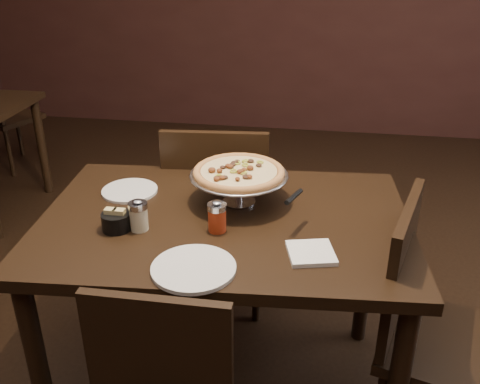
# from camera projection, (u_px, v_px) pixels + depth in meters

# --- Properties ---
(room) EXTENTS (6.04, 7.04, 2.84)m
(room) POSITION_uv_depth(u_px,v_px,m) (233.00, 66.00, 1.60)
(room) COLOR black
(room) RESTS_ON ground
(dining_table) EXTENTS (1.39, 0.98, 0.83)m
(dining_table) POSITION_uv_depth(u_px,v_px,m) (225.00, 244.00, 1.98)
(dining_table) COLOR black
(dining_table) RESTS_ON ground
(pizza_stand) EXTENTS (0.37, 0.37, 0.15)m
(pizza_stand) POSITION_uv_depth(u_px,v_px,m) (239.00, 173.00, 1.99)
(pizza_stand) COLOR #AEAFB5
(pizza_stand) RESTS_ON dining_table
(parmesan_shaker) EXTENTS (0.07, 0.07, 0.12)m
(parmesan_shaker) POSITION_uv_depth(u_px,v_px,m) (139.00, 215.00, 1.83)
(parmesan_shaker) COLOR beige
(parmesan_shaker) RESTS_ON dining_table
(pepper_flake_shaker) EXTENTS (0.07, 0.07, 0.12)m
(pepper_flake_shaker) POSITION_uv_depth(u_px,v_px,m) (217.00, 217.00, 1.82)
(pepper_flake_shaker) COLOR maroon
(pepper_flake_shaker) RESTS_ON dining_table
(packet_caddy) EXTENTS (0.10, 0.10, 0.08)m
(packet_caddy) POSITION_uv_depth(u_px,v_px,m) (116.00, 221.00, 1.84)
(packet_caddy) COLOR black
(packet_caddy) RESTS_ON dining_table
(napkin_stack) EXTENTS (0.17, 0.17, 0.02)m
(napkin_stack) POSITION_uv_depth(u_px,v_px,m) (311.00, 253.00, 1.70)
(napkin_stack) COLOR white
(napkin_stack) RESTS_ON dining_table
(plate_left) EXTENTS (0.22, 0.22, 0.01)m
(plate_left) POSITION_uv_depth(u_px,v_px,m) (130.00, 191.00, 2.12)
(plate_left) COLOR white
(plate_left) RESTS_ON dining_table
(plate_near) EXTENTS (0.26, 0.26, 0.01)m
(plate_near) POSITION_uv_depth(u_px,v_px,m) (194.00, 268.00, 1.63)
(plate_near) COLOR white
(plate_near) RESTS_ON dining_table
(serving_spatula) EXTENTS (0.14, 0.14, 0.02)m
(serving_spatula) POSITION_uv_depth(u_px,v_px,m) (294.00, 197.00, 1.81)
(serving_spatula) COLOR #AEAFB5
(serving_spatula) RESTS_ON pizza_stand
(chair_far) EXTENTS (0.51, 0.51, 1.00)m
(chair_far) POSITION_uv_depth(u_px,v_px,m) (219.00, 212.00, 2.57)
(chair_far) COLOR black
(chair_far) RESTS_ON ground
(chair_side) EXTENTS (0.56, 0.56, 0.97)m
(chair_side) POSITION_uv_depth(u_px,v_px,m) (430.00, 325.00, 1.86)
(chair_side) COLOR black
(chair_side) RESTS_ON ground
(bg_chair_far) EXTENTS (0.53, 0.53, 0.86)m
(bg_chair_far) POSITION_uv_depth(u_px,v_px,m) (1.00, 113.00, 4.23)
(bg_chair_far) COLOR black
(bg_chair_far) RESTS_ON ground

